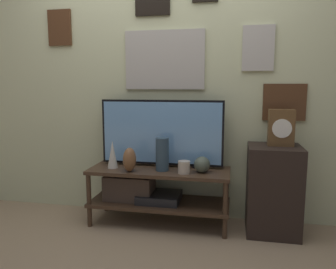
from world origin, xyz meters
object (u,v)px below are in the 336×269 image
at_px(vase_slim_bronze, 113,154).
at_px(vase_tall_ceramic, 162,154).
at_px(vase_urn_stoneware, 130,160).
at_px(vase_round_glass, 202,165).
at_px(mantel_clock, 281,128).
at_px(television, 161,133).
at_px(candle_jar, 184,167).

distance_m(vase_slim_bronze, vase_tall_ceramic, 0.44).
bearing_deg(vase_slim_bronze, vase_urn_stoneware, -25.63).
xyz_separation_m(vase_slim_bronze, vase_urn_stoneware, (0.18, -0.09, -0.02)).
height_order(vase_tall_ceramic, vase_round_glass, vase_tall_ceramic).
xyz_separation_m(vase_tall_ceramic, mantel_clock, (0.95, 0.09, 0.24)).
relative_size(vase_tall_ceramic, mantel_clock, 0.96).
distance_m(television, mantel_clock, 1.00).
height_order(vase_slim_bronze, vase_round_glass, vase_slim_bronze).
bearing_deg(vase_urn_stoneware, vase_round_glass, 8.34).
bearing_deg(vase_urn_stoneware, television, 45.54).
relative_size(television, vase_round_glass, 8.12).
bearing_deg(vase_tall_ceramic, vase_urn_stoneware, -162.03).
distance_m(vase_tall_ceramic, vase_round_glass, 0.34).
xyz_separation_m(vase_tall_ceramic, vase_round_glass, (0.33, 0.00, -0.07)).
height_order(television, candle_jar, television).
relative_size(vase_slim_bronze, vase_round_glass, 1.80).
distance_m(vase_round_glass, vase_urn_stoneware, 0.60).
distance_m(vase_slim_bronze, vase_round_glass, 0.78).
bearing_deg(vase_round_glass, vase_slim_bronze, 179.98).
relative_size(television, vase_slim_bronze, 4.51).
relative_size(vase_tall_ceramic, vase_urn_stoneware, 1.39).
relative_size(vase_slim_bronze, candle_jar, 2.32).
bearing_deg(candle_jar, vase_slim_bronze, 174.45).
xyz_separation_m(vase_slim_bronze, vase_round_glass, (0.77, -0.00, -0.05)).
bearing_deg(mantel_clock, vase_tall_ceramic, -174.63).
relative_size(vase_slim_bronze, vase_tall_ceramic, 0.86).
bearing_deg(vase_tall_ceramic, mantel_clock, 5.37).
bearing_deg(television, vase_slim_bronze, -161.33).
xyz_separation_m(vase_slim_bronze, candle_jar, (0.63, -0.06, -0.07)).
xyz_separation_m(vase_slim_bronze, vase_tall_ceramic, (0.44, -0.00, 0.02)).
bearing_deg(vase_round_glass, vase_urn_stoneware, -171.66).
bearing_deg(vase_round_glass, vase_tall_ceramic, -179.51).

